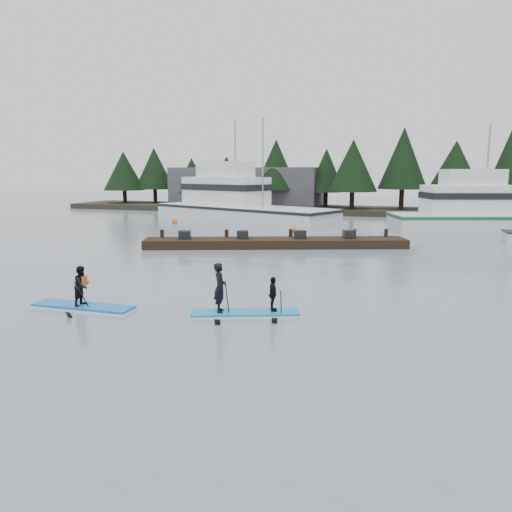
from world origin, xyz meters
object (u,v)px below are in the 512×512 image
(floating_dock, at_px, (275,243))
(paddleboard_solo, at_px, (83,295))
(fishing_boat_medium, at_px, (487,221))
(fishing_boat_large, at_px, (238,212))
(paddleboard_duo, at_px, (242,299))

(floating_dock, xyz_separation_m, paddleboard_solo, (-2.27, -15.31, 0.19))
(fishing_boat_medium, bearing_deg, fishing_boat_large, 158.52)
(fishing_boat_large, xyz_separation_m, paddleboard_solo, (5.82, -30.48, -0.33))
(fishing_boat_large, height_order, paddleboard_solo, fishing_boat_large)
(floating_dock, bearing_deg, paddleboard_solo, -118.41)
(fishing_boat_medium, xyz_separation_m, paddleboard_duo, (-10.24, -28.49, -0.14))
(fishing_boat_medium, relative_size, paddleboard_duo, 4.58)
(paddleboard_solo, bearing_deg, paddleboard_duo, 9.03)
(fishing_boat_large, relative_size, fishing_boat_medium, 1.16)
(fishing_boat_large, xyz_separation_m, floating_dock, (8.09, -15.17, -0.53))
(fishing_boat_medium, xyz_separation_m, floating_dock, (-13.30, -14.17, -0.40))
(floating_dock, height_order, paddleboard_solo, paddleboard_solo)
(floating_dock, bearing_deg, fishing_boat_large, 98.11)
(fishing_boat_large, height_order, paddleboard_duo, fishing_boat_large)
(fishing_boat_large, bearing_deg, paddleboard_solo, -57.76)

